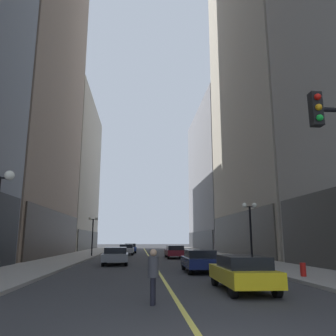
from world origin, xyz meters
TOP-DOWN VIEW (x-y plane):
  - ground_plane at (0.00, 35.00)m, footprint 200.00×200.00m
  - sidewalk_left at (-8.25, 35.00)m, footprint 4.50×78.00m
  - sidewalk_right at (8.25, 35.00)m, footprint 4.50×78.00m
  - lane_centre_stripe at (0.00, 35.00)m, footprint 0.16×70.00m
  - building_left_far at (-16.92, 60.00)m, footprint 13.05×26.00m
  - building_right_far at (18.11, 60.00)m, footprint 15.43×26.00m
  - car_yellow at (2.75, 8.02)m, footprint 1.85×4.44m
  - car_navy at (2.42, 15.51)m, footprint 1.87×4.38m
  - car_grey at (-3.03, 22.25)m, footprint 2.08×4.71m
  - car_maroon at (2.56, 30.72)m, footprint 1.82×4.67m
  - car_silver at (-2.74, 38.75)m, footprint 1.90×4.23m
  - car_blue at (-2.45, 45.66)m, footprint 1.93×4.84m
  - pedestrian_with_orange_bag at (-0.80, 5.60)m, footprint 0.41×0.41m
  - street_lamp_left_far at (-6.40, 33.73)m, footprint 1.06×0.36m
  - street_lamp_right_mid at (6.40, 17.59)m, footprint 1.06×0.36m
  - fire_hydrant_right at (6.90, 11.49)m, footprint 0.28×0.28m

SIDE VIEW (x-z plane):
  - ground_plane at x=0.00m, z-range 0.00..0.00m
  - lane_centre_stripe at x=0.00m, z-range 0.00..0.01m
  - sidewalk_left at x=-8.25m, z-range 0.00..0.15m
  - sidewalk_right at x=8.25m, z-range 0.00..0.15m
  - fire_hydrant_right at x=6.90m, z-range 0.00..0.80m
  - car_silver at x=-2.74m, z-range 0.06..1.38m
  - car_yellow at x=2.75m, z-range 0.06..1.38m
  - car_navy at x=2.42m, z-range 0.06..1.38m
  - car_maroon at x=2.56m, z-range 0.06..1.38m
  - car_blue at x=-2.45m, z-range 0.06..1.38m
  - car_grey at x=-3.03m, z-range 0.06..1.38m
  - pedestrian_with_orange_bag at x=-0.80m, z-range 0.13..1.78m
  - street_lamp_left_far at x=-6.40m, z-range 1.04..5.47m
  - street_lamp_right_mid at x=6.40m, z-range 1.04..5.47m
  - building_right_far at x=18.11m, z-range -0.05..28.15m
  - building_left_far at x=-16.92m, z-range -0.06..28.68m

